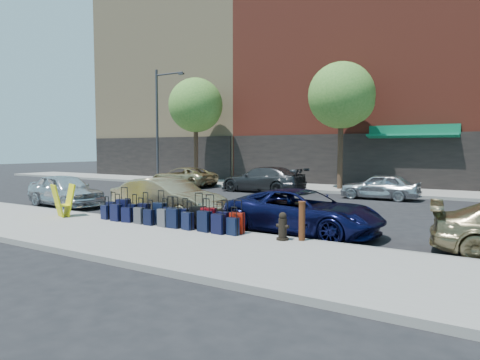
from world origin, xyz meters
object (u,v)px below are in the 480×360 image
Objects in this scene: fire_hydrant at (283,227)px; car_far_1 at (263,179)px; tree_center at (344,97)px; tree_left at (197,107)px; car_far_0 at (183,177)px; suitcase_front_5 at (170,216)px; car_near_0 at (65,190)px; car_far_2 at (380,186)px; car_near_2 at (303,212)px; streetlight at (159,118)px; car_near_1 at (168,199)px; bollard at (302,220)px; display_rack at (63,201)px.

car_far_1 is (-6.93, 11.58, 0.25)m from fire_hydrant.
tree_center reaches higher than car_far_1.
tree_left reaches higher than car_far_1.
tree_center reaches higher than car_far_0.
suitcase_front_5 is 7.48m from car_near_0.
car_far_2 is at bearing 89.85° from car_far_0.
tree_left is at bearing -111.00° from car_far_1.
car_near_2 is 1.02× the size of car_far_0.
streetlight is 1.72× the size of car_near_2.
tree_center is 13.80m from car_near_1.
bollard is at bearing 50.69° from car_far_0.
tree_left is 14.47m from car_far_2.
car_far_2 reaches higher than display_rack.
tree_center is 1.66× the size of car_near_1.
car_far_2 is at bearing -45.69° from tree_center.
display_rack is at bearing -32.68° from car_far_2.
tree_center is 6.28m from car_far_2.
car_near_2 is (-0.63, 1.52, -0.02)m from bollard.
suitcase_front_5 is at bearing 16.67° from car_far_1.
bollard is (14.17, -14.23, -4.75)m from tree_left.
car_far_2 is at bearing 91.14° from car_far_1.
car_far_0 is 0.91× the size of car_far_1.
car_near_2 is (-0.19, 1.71, 0.17)m from fire_hydrant.
fire_hydrant is at bearing -91.83° from car_near_0.
display_rack reaches higher than bollard.
suitcase_front_5 is 0.19× the size of car_near_2.
streetlight is (-2.94, -0.70, -0.75)m from tree_left.
car_far_1 is (-6.74, 9.86, 0.08)m from car_near_2.
tree_center is 10.18× the size of fire_hydrant.
car_far_1 reaches higher than fire_hydrant.
streetlight reaches higher than car_near_1.
car_near_0 reaches higher than fire_hydrant.
fire_hydrant is at bearing 32.62° from car_far_1.
streetlight is at bearing -98.09° from car_far_2.
fire_hydrant is (3.23, -14.43, -4.93)m from tree_center.
display_rack is at bearing -107.75° from tree_center.
tree_center is at bearing 2.98° from streetlight.
car_near_1 is (11.41, -12.12, -3.94)m from streetlight.
display_rack is 0.25× the size of car_near_1.
car_far_0 is (-7.76, 10.33, -0.09)m from car_near_1.
suitcase_front_5 is 0.88× the size of bollard.
car_near_1 is at bearing -84.47° from car_near_0.
car_far_1 reaches higher than car_near_1.
car_near_1 is at bearing 96.19° from car_near_2.
car_near_0 is at bearing 162.04° from suitcase_front_5.
car_near_1 is (8.47, -12.82, -4.69)m from tree_left.
car_near_1 is (2.77, 2.17, 0.03)m from display_rack.
display_rack is 14.29m from car_far_2.
tree_center reaches higher than car_near_1.
tree_center is 6.61× the size of display_rack.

